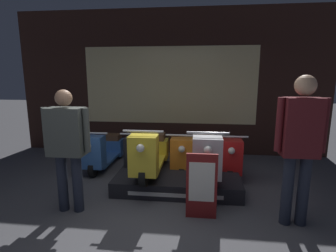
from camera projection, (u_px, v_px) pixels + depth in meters
The scene contains 12 objects.
ground_plane at pixel (141, 227), 3.12m from camera, with size 30.00×30.00×0.00m, color #4C4C51.
shop_wall_back at pixel (170, 83), 5.88m from camera, with size 6.97×0.09×3.20m.
display_platform at pixel (178, 180), 4.24m from camera, with size 1.94×1.11×0.23m.
scooter_display_left at pixel (151, 153), 4.18m from camera, with size 0.56×1.54×0.81m.
scooter_display_right at pixel (206, 155), 4.08m from camera, with size 0.56×1.54×0.81m.
scooter_backrow_0 at pixel (104, 151), 5.15m from camera, with size 0.56×1.54×0.81m.
scooter_backrow_1 at pixel (143, 152), 5.06m from camera, with size 0.56×1.54×0.81m.
scooter_backrow_2 at pixel (184, 154), 4.97m from camera, with size 0.56×1.54×0.81m.
scooter_backrow_3 at pixel (226, 155), 4.88m from camera, with size 0.56×1.54×0.81m.
person_left_browsing at pixel (67, 141), 3.33m from camera, with size 0.62×0.26×1.61m.
person_right_browsing at pixel (300, 140), 2.99m from camera, with size 0.56×0.23×1.78m.
price_sign_board at pixel (201, 186), 3.25m from camera, with size 0.38×0.04×0.84m.
Camera 1 is at (0.65, -2.78, 1.78)m, focal length 28.00 mm.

